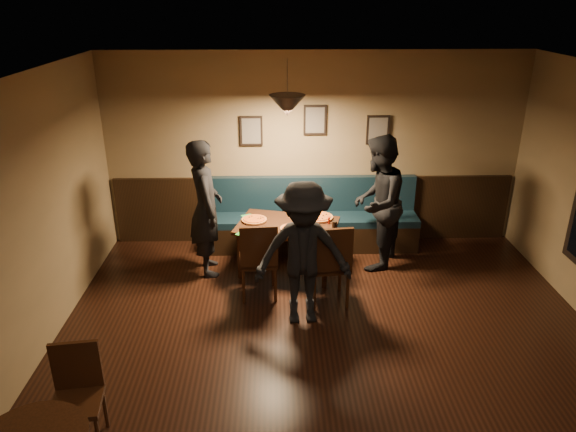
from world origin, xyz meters
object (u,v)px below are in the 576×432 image
object	(u,v)px
dining_table	(287,248)
tabasco_bottle	(329,220)
diner_left	(206,208)
soda_glass	(334,226)
chair_near_right	(328,262)
cafe_chair_far	(76,401)
diner_right	(377,203)
chair_near_left	(258,258)
booth_bench	(314,216)
diner_front	(303,254)

from	to	relation	value
dining_table	tabasco_bottle	bearing A→B (deg)	13.60
diner_left	soda_glass	bearing A→B (deg)	-111.84
chair_near_right	tabasco_bottle	world-z (taller)	chair_near_right
chair_near_right	cafe_chair_far	size ratio (longest dim) A/B	1.19
diner_left	cafe_chair_far	distance (m)	3.14
diner_right	soda_glass	world-z (taller)	diner_right
chair_near_left	diner_right	world-z (taller)	diner_right
diner_right	booth_bench	bearing A→B (deg)	-102.24
dining_table	diner_front	distance (m)	1.29
diner_left	cafe_chair_far	xyz separation A→B (m)	(-0.72, -3.02, -0.47)
chair_near_right	diner_right	distance (m)	1.25
diner_left	diner_front	xyz separation A→B (m)	(1.21, -1.21, -0.07)
dining_table	diner_right	distance (m)	1.34
diner_left	cafe_chair_far	bearing A→B (deg)	154.24
booth_bench	chair_near_right	distance (m)	1.53
chair_near_right	diner_left	xyz separation A→B (m)	(-1.53, 0.82, 0.38)
chair_near_right	soda_glass	bearing A→B (deg)	70.41
chair_near_left	chair_near_right	distance (m)	0.86
soda_glass	diner_left	bearing A→B (deg)	170.51
booth_bench	diner_front	distance (m)	1.96
dining_table	chair_near_right	bearing A→B (deg)	-45.13
chair_near_right	tabasco_bottle	size ratio (longest dim) A/B	9.73
chair_near_left	diner_left	bearing A→B (deg)	132.26
dining_table	cafe_chair_far	world-z (taller)	cafe_chair_far
diner_right	chair_near_left	bearing A→B (deg)	-39.71
booth_bench	tabasco_bottle	distance (m)	0.79
booth_bench	chair_near_left	bearing A→B (deg)	-120.13
chair_near_left	soda_glass	size ratio (longest dim) A/B	7.18
cafe_chair_far	chair_near_left	bearing A→B (deg)	-128.25
dining_table	diner_front	xyz separation A→B (m)	(0.15, -1.18, 0.49)
diner_left	tabasco_bottle	size ratio (longest dim) A/B	16.76
booth_bench	soda_glass	bearing A→B (deg)	-79.58
diner_left	soda_glass	size ratio (longest dim) A/B	12.93
cafe_chair_far	diner_left	bearing A→B (deg)	-110.96
chair_near_left	diner_left	size ratio (longest dim) A/B	0.56
dining_table	diner_right	bearing A→B (deg)	21.10
booth_bench	tabasco_bottle	size ratio (longest dim) A/B	27.52
diner_front	soda_glass	distance (m)	1.04
booth_bench	cafe_chair_far	bearing A→B (deg)	-120.49
booth_bench	diner_left	distance (m)	1.69
diner_right	tabasco_bottle	size ratio (longest dim) A/B	16.83
booth_bench	diner_right	world-z (taller)	diner_right
diner_left	soda_glass	world-z (taller)	diner_left
cafe_chair_far	dining_table	bearing A→B (deg)	-128.30
dining_table	diner_left	xyz separation A→B (m)	(-1.06, 0.03, 0.57)
tabasco_bottle	diner_front	bearing A→B (deg)	-108.83
dining_table	chair_near_left	distance (m)	0.74
chair_near_left	soda_glass	distance (m)	1.06
dining_table	diner_left	size ratio (longest dim) A/B	0.70
booth_bench	chair_near_right	bearing A→B (deg)	-87.92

